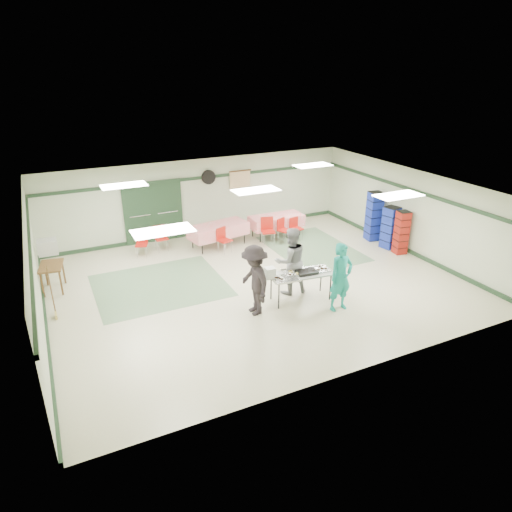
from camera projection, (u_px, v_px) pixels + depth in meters
name	position (u px, v px, depth m)	size (l,w,h in m)	color
floor	(256.00, 282.00, 12.91)	(11.00, 11.00, 0.00)	beige
ceiling	(256.00, 189.00, 11.85)	(11.00, 11.00, 0.00)	white
wall_back	(201.00, 197.00, 16.11)	(11.00, 11.00, 0.00)	beige
wall_front	(358.00, 314.00, 8.65)	(11.00, 11.00, 0.00)	beige
wall_left	(34.00, 276.00, 10.19)	(9.00, 9.00, 0.00)	beige
wall_right	(411.00, 211.00, 14.57)	(9.00, 9.00, 0.00)	beige
trim_back	(200.00, 178.00, 15.81)	(11.00, 0.06, 0.10)	#1E3721
baseboard_back	(203.00, 232.00, 16.59)	(11.00, 0.06, 0.12)	#1E3721
trim_left	(30.00, 247.00, 9.92)	(9.00, 0.06, 0.10)	#1E3721
baseboard_left	(46.00, 325.00, 10.70)	(9.00, 0.06, 0.12)	#1E3721
trim_right	(413.00, 190.00, 14.29)	(9.00, 0.06, 0.10)	#1E3721
baseboard_right	(405.00, 249.00, 15.07)	(9.00, 0.06, 0.12)	#1E3721
green_patch_a	(160.00, 285.00, 12.74)	(3.50, 3.00, 0.01)	#60815E
green_patch_b	(312.00, 248.00, 15.27)	(2.50, 3.50, 0.01)	#60815E
double_door_left	(140.00, 214.00, 15.30)	(0.90, 0.06, 2.10)	#969996
double_door_right	(167.00, 210.00, 15.68)	(0.90, 0.06, 2.10)	#969996
door_frame	(154.00, 212.00, 15.47)	(2.00, 0.03, 2.15)	#1E3721
wall_fan	(208.00, 177.00, 15.90)	(0.50, 0.50, 0.10)	black
scroll_banner	(240.00, 179.00, 16.46)	(0.80, 0.02, 0.60)	#DEBF8B
serving_table	(301.00, 275.00, 11.72)	(1.73, 0.86, 0.76)	#B3B3AE
sheet_tray_right	(318.00, 270.00, 11.86)	(0.55, 0.42, 0.02)	silver
sheet_tray_mid	(296.00, 272.00, 11.73)	(0.62, 0.47, 0.02)	silver
sheet_tray_left	(286.00, 279.00, 11.35)	(0.61, 0.46, 0.02)	silver
baking_pan	(307.00, 272.00, 11.67)	(0.52, 0.33, 0.08)	black
foam_box_stack	(270.00, 273.00, 11.38)	(0.25, 0.23, 0.28)	white
volunteer_teal	(341.00, 277.00, 11.20)	(0.64, 0.42, 1.76)	teal
volunteer_grey	(291.00, 261.00, 12.02)	(0.90, 0.70, 1.84)	gray
volunteer_dark	(254.00, 280.00, 11.01)	(1.16, 0.66, 1.79)	black
dining_table_a	(276.00, 221.00, 16.15)	(1.89, 0.85, 0.77)	red
dining_table_b	(218.00, 230.00, 15.27)	(2.10, 1.21, 0.77)	red
chair_a	(283.00, 228.00, 15.67)	(0.51, 0.51, 0.83)	#AE250D
chair_b	(267.00, 228.00, 15.43)	(0.54, 0.54, 0.94)	#AE250D
chair_c	(295.00, 226.00, 15.88)	(0.43, 0.43, 0.79)	#AE250D
chair_d	(223.00, 237.00, 14.79)	(0.49, 0.49, 0.83)	#AE250D
chair_loose_a	(160.00, 235.00, 14.95)	(0.40, 0.41, 0.84)	#AE250D
chair_loose_b	(142.00, 242.00, 14.53)	(0.47, 0.47, 0.78)	#AE250D
crate_stack_blue_a	(374.00, 216.00, 15.71)	(0.44, 0.44, 1.71)	#1B2EA6
crate_stack_red	(401.00, 233.00, 14.62)	(0.37, 0.37, 1.43)	maroon
crate_stack_blue_b	(390.00, 228.00, 15.06)	(0.44, 0.44, 1.42)	#1B2EA6
printer_table	(51.00, 269.00, 12.24)	(0.71, 0.97, 0.74)	brown
office_printer	(48.00, 247.00, 12.85)	(0.52, 0.46, 0.41)	#B2B2AE
broom	(51.00, 290.00, 10.90)	(0.03, 0.03, 1.40)	brown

